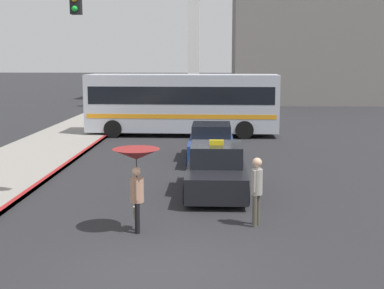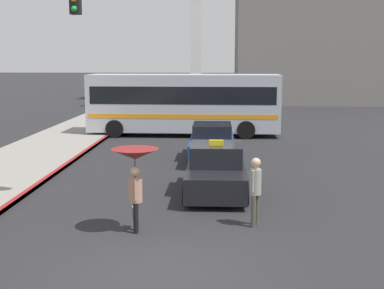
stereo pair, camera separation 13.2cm
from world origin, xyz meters
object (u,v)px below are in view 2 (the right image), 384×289
at_px(city_bus, 184,102).
at_px(pedestrian_with_umbrella, 135,164).
at_px(sedan_red, 212,143).
at_px(traffic_light, 16,50).
at_px(taxi, 216,172).
at_px(pedestrian_man, 255,186).

height_order(city_bus, pedestrian_with_umbrella, city_bus).
distance_m(sedan_red, pedestrian_with_umbrella, 9.76).
bearing_deg(sedan_red, pedestrian_with_umbrella, 79.70).
distance_m(city_bus, traffic_light, 15.09).
bearing_deg(taxi, pedestrian_man, 107.13).
bearing_deg(pedestrian_man, sedan_red, -146.94).
height_order(taxi, city_bus, city_bus).
bearing_deg(sedan_red, taxi, 91.96).
bearing_deg(city_bus, pedestrian_with_umbrella, -179.28).
bearing_deg(taxi, pedestrian_with_umbrella, 63.42).
relative_size(taxi, city_bus, 0.39).
bearing_deg(taxi, sedan_red, -88.04).
bearing_deg(pedestrian_man, taxi, -137.43).
distance_m(taxi, traffic_light, 6.87).
xyz_separation_m(city_bus, pedestrian_man, (2.83, -16.11, -0.81)).
bearing_deg(pedestrian_with_umbrella, pedestrian_man, -85.54).
bearing_deg(pedestrian_man, traffic_light, -79.24).
xyz_separation_m(pedestrian_with_umbrella, pedestrian_man, (2.93, 0.61, -0.65)).
bearing_deg(pedestrian_with_umbrella, city_bus, -7.63).
height_order(taxi, pedestrian_with_umbrella, pedestrian_with_umbrella).
bearing_deg(traffic_light, city_bus, 75.45).
xyz_separation_m(pedestrian_with_umbrella, traffic_light, (-3.64, 2.33, 2.73)).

